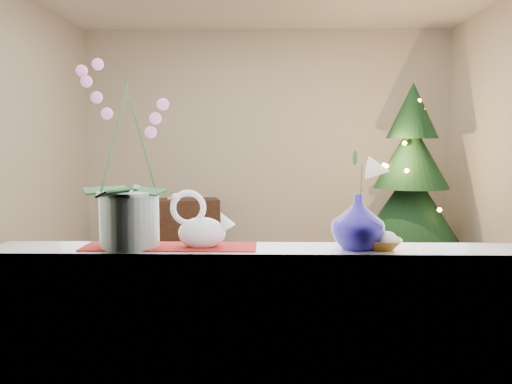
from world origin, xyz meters
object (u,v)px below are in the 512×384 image
blue_vase (358,218)px  paperweight (388,241)px  swan (202,221)px  orchid_pot (128,154)px  xmas_tree (411,174)px  amber_dish (381,245)px  side_table (184,225)px

blue_vase → paperweight: bearing=-12.4°
swan → blue_vase: bearing=-4.7°
orchid_pot → xmas_tree: bearing=61.8°
amber_dish → side_table: 4.91m
blue_vase → amber_dish: bearing=1.5°
paperweight → side_table: bearing=107.8°
blue_vase → amber_dish: (0.09, 0.00, -0.11)m
blue_vase → side_table: (-1.38, 4.64, -0.73)m
amber_dish → xmas_tree: size_ratio=0.07×
swan → side_table: 4.74m
orchid_pot → blue_vase: bearing=-0.8°
paperweight → side_table: size_ratio=0.09×
blue_vase → paperweight: blue_vase is taller
orchid_pot → paperweight: (1.03, -0.04, -0.34)m
blue_vase → orchid_pot: bearing=179.2°
orchid_pot → blue_vase: orchid_pot is taller
swan → amber_dish: 0.72m
blue_vase → xmas_tree: bearing=73.1°
paperweight → side_table: 4.94m
orchid_pot → paperweight: size_ratio=9.88×
swan → side_table: (-0.76, 4.63, -0.72)m
amber_dish → blue_vase: bearing=-178.5°
paperweight → xmas_tree: size_ratio=0.04×
swan → amber_dish: size_ratio=1.80×
xmas_tree → swan: bearing=-114.8°
blue_vase → side_table: size_ratio=0.30×
blue_vase → swan: bearing=178.8°
swan → side_table: swan is taller
orchid_pot → swan: bearing=-0.0°
swan → xmas_tree: xmas_tree is taller
amber_dish → xmas_tree: (1.11, 3.97, 0.05)m
swan → paperweight: 0.74m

